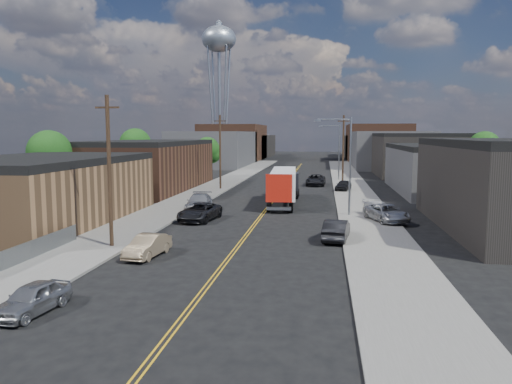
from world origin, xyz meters
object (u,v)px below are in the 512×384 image
(car_right_lot_c, at_px, (343,185))
(car_ahead_truck, at_px, (316,180))
(car_left_a, at_px, (32,298))
(car_left_c, at_px, (200,212))
(water_tower, at_px, (219,44))
(car_left_d, at_px, (199,202))
(car_left_b, at_px, (148,246))
(car_right_lot_a, at_px, (387,213))
(car_right_lot_b, at_px, (378,210))
(car_right_oncoming, at_px, (336,230))
(semi_truck, at_px, (285,184))

(car_right_lot_c, xyz_separation_m, car_ahead_truck, (-3.70, 7.06, -0.02))
(car_left_a, distance_m, car_left_c, 22.98)
(water_tower, distance_m, car_left_c, 95.47)
(water_tower, xyz_separation_m, car_left_d, (15.60, -83.66, -29.82))
(car_left_b, height_order, car_right_lot_a, car_right_lot_a)
(car_left_d, distance_m, car_right_lot_b, 17.06)
(car_right_lot_a, distance_m, car_ahead_truck, 30.83)
(water_tower, bearing_deg, car_right_oncoming, -73.35)
(car_right_lot_b, bearing_deg, water_tower, 98.70)
(car_right_oncoming, relative_size, car_ahead_truck, 0.80)
(car_left_a, height_order, car_right_lot_a, car_right_lot_a)
(car_left_c, relative_size, car_right_oncoming, 1.20)
(car_left_a, distance_m, car_ahead_truck, 55.21)
(semi_truck, distance_m, car_left_b, 25.42)
(car_left_c, height_order, car_right_oncoming, car_left_c)
(car_right_oncoming, height_order, car_ahead_truck, car_ahead_truck)
(car_left_b, bearing_deg, car_left_a, -90.82)
(semi_truck, distance_m, car_ahead_truck, 19.87)
(water_tower, xyz_separation_m, semi_truck, (23.50, -77.47, -28.51))
(semi_truck, bearing_deg, water_tower, 103.51)
(car_left_b, height_order, car_right_lot_c, car_right_lot_c)
(car_right_lot_a, bearing_deg, car_left_b, -157.54)
(car_left_b, xyz_separation_m, car_left_c, (0.00, 12.93, 0.09))
(car_left_c, bearing_deg, car_left_d, 112.14)
(semi_truck, height_order, car_ahead_truck, semi_truck)
(car_right_oncoming, bearing_deg, car_left_b, 35.93)
(car_left_d, bearing_deg, semi_truck, 30.81)
(car_left_d, xyz_separation_m, car_ahead_truck, (10.90, 25.79, -0.03))
(car_left_c, height_order, car_left_d, car_left_d)
(car_left_d, relative_size, car_right_lot_a, 1.10)
(semi_truck, distance_m, car_left_d, 10.12)
(semi_truck, bearing_deg, car_left_c, -122.63)
(car_ahead_truck, bearing_deg, semi_truck, -95.94)
(car_left_b, relative_size, car_right_lot_a, 0.80)
(semi_truck, height_order, car_right_lot_c, semi_truck)
(semi_truck, relative_size, car_left_d, 2.55)
(car_left_b, distance_m, car_right_lot_b, 22.28)
(water_tower, bearing_deg, car_ahead_truck, -65.40)
(car_left_b, height_order, car_right_oncoming, car_right_oncoming)
(car_left_c, xyz_separation_m, car_right_lot_c, (13.20, 24.14, 0.05))
(car_left_d, relative_size, car_right_oncoming, 1.24)
(water_tower, relative_size, car_left_d, 6.48)
(water_tower, distance_m, car_left_a, 116.99)
(car_right_lot_b, xyz_separation_m, car_right_lot_c, (-2.30, 21.07, -0.01))
(car_left_a, bearing_deg, car_right_lot_a, 61.96)
(water_tower, bearing_deg, car_right_lot_a, -69.45)
(car_right_lot_a, height_order, car_right_lot_c, car_right_lot_a)
(car_left_b, height_order, car_left_c, car_left_c)
(car_left_b, height_order, car_left_d, car_left_d)
(semi_truck, relative_size, car_right_lot_b, 3.11)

